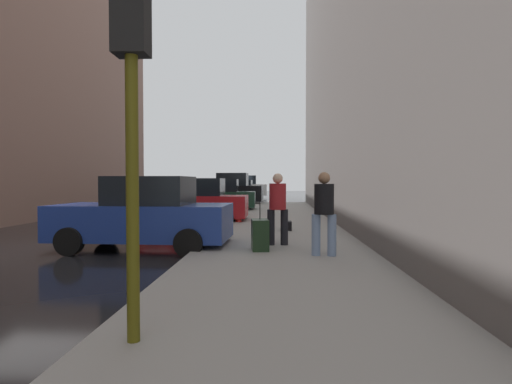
% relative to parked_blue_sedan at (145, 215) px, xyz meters
% --- Properties ---
extents(ground_plane, '(120.00, 120.00, 0.00)m').
position_rel_parked_blue_sedan_xyz_m(ground_plane, '(-2.65, -0.32, -0.85)').
color(ground_plane, black).
extents(sidewalk, '(4.00, 40.00, 0.15)m').
position_rel_parked_blue_sedan_xyz_m(sidewalk, '(3.35, -0.32, -0.77)').
color(sidewalk, gray).
rests_on(sidewalk, ground_plane).
extents(parked_blue_sedan, '(4.25, 2.16, 1.79)m').
position_rel_parked_blue_sedan_xyz_m(parked_blue_sedan, '(0.00, 0.00, 0.00)').
color(parked_blue_sedan, navy).
rests_on(parked_blue_sedan, ground_plane).
extents(parked_red_hatchback, '(4.20, 2.06, 1.79)m').
position_rel_parked_blue_sedan_xyz_m(parked_red_hatchback, '(0.00, 6.06, 0.00)').
color(parked_red_hatchback, '#B2191E').
rests_on(parked_red_hatchback, ground_plane).
extents(parked_dark_green_sedan, '(4.25, 2.15, 1.79)m').
position_rel_parked_blue_sedan_xyz_m(parked_dark_green_sedan, '(0.00, 12.17, 0.00)').
color(parked_dark_green_sedan, '#193828').
rests_on(parked_dark_green_sedan, ground_plane).
extents(parked_black_suv, '(4.67, 2.20, 2.25)m').
position_rel_parked_blue_sedan_xyz_m(parked_black_suv, '(-0.00, 18.32, 0.18)').
color(parked_black_suv, black).
rests_on(parked_black_suv, ground_plane).
extents(parked_silver_sedan, '(4.27, 2.19, 1.79)m').
position_rel_parked_blue_sedan_xyz_m(parked_silver_sedan, '(-0.00, 24.80, 0.00)').
color(parked_silver_sedan, '#B7BABF').
rests_on(parked_silver_sedan, ground_plane).
extents(parked_white_van, '(4.67, 2.19, 2.25)m').
position_rel_parked_blue_sedan_xyz_m(parked_white_van, '(-0.00, 30.24, 0.18)').
color(parked_white_van, silver).
rests_on(parked_white_van, ground_plane).
extents(fire_hydrant, '(0.42, 0.22, 0.70)m').
position_rel_parked_blue_sedan_xyz_m(fire_hydrant, '(1.80, 5.30, -0.35)').
color(fire_hydrant, red).
rests_on(fire_hydrant, sidewalk).
extents(traffic_light, '(0.32, 0.32, 3.60)m').
position_rel_parked_blue_sedan_xyz_m(traffic_light, '(1.85, -5.87, 1.91)').
color(traffic_light, '#514C0F').
rests_on(traffic_light, sidewalk).
extents(pedestrian_in_red_jacket, '(0.51, 0.44, 1.71)m').
position_rel_parked_blue_sedan_xyz_m(pedestrian_in_red_jacket, '(3.24, -0.05, 0.26)').
color(pedestrian_in_red_jacket, black).
rests_on(pedestrian_in_red_jacket, sidewalk).
extents(pedestrian_in_jeans, '(0.52, 0.45, 1.71)m').
position_rel_parked_blue_sedan_xyz_m(pedestrian_in_jeans, '(4.19, -1.38, 0.26)').
color(pedestrian_in_jeans, '#728CB2').
rests_on(pedestrian_in_jeans, sidewalk).
extents(rolling_suitcase, '(0.43, 0.60, 1.04)m').
position_rel_parked_blue_sedan_xyz_m(rolling_suitcase, '(2.85, -0.79, -0.36)').
color(rolling_suitcase, black).
rests_on(rolling_suitcase, sidewalk).
extents(duffel_bag, '(0.32, 0.44, 0.28)m').
position_rel_parked_blue_sedan_xyz_m(duffel_bag, '(3.53, 2.82, -0.56)').
color(duffel_bag, black).
rests_on(duffel_bag, sidewalk).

